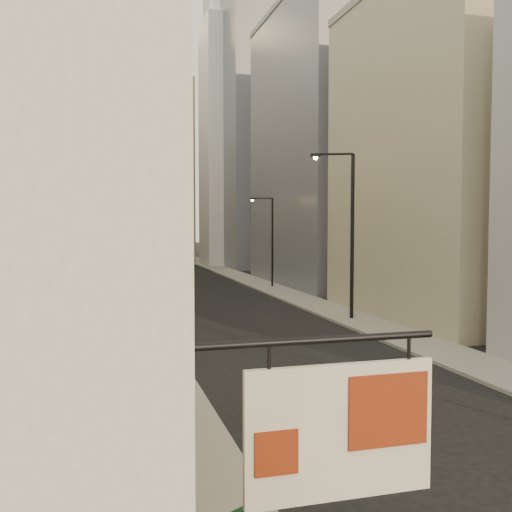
{
  "coord_description": "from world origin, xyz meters",
  "views": [
    {
      "loc": [
        -8.35,
        -1.12,
        5.81
      ],
      "look_at": [
        -1.59,
        23.24,
        4.39
      ],
      "focal_mm": 40.0,
      "sensor_mm": 36.0,
      "label": 1
    }
  ],
  "objects_px": {
    "white_tower": "(231,133)",
    "traffic_light_left": "(121,255)",
    "clock_tower": "(144,150)",
    "streetlamp_far": "(270,237)",
    "streetlamp_mid": "(348,225)"
  },
  "relations": [
    {
      "from": "white_tower",
      "to": "traffic_light_left",
      "type": "distance_m",
      "value": 42.84
    },
    {
      "from": "clock_tower",
      "to": "streetlamp_far",
      "type": "distance_m",
      "value": 46.17
    },
    {
      "from": "streetlamp_mid",
      "to": "streetlamp_far",
      "type": "distance_m",
      "value": 18.09
    },
    {
      "from": "clock_tower",
      "to": "streetlamp_far",
      "type": "bearing_deg",
      "value": -79.98
    },
    {
      "from": "streetlamp_mid",
      "to": "traffic_light_left",
      "type": "relative_size",
      "value": 2.01
    },
    {
      "from": "streetlamp_far",
      "to": "clock_tower",
      "type": "bearing_deg",
      "value": 120.33
    },
    {
      "from": "streetlamp_mid",
      "to": "streetlamp_far",
      "type": "height_order",
      "value": "streetlamp_mid"
    },
    {
      "from": "clock_tower",
      "to": "white_tower",
      "type": "height_order",
      "value": "clock_tower"
    },
    {
      "from": "white_tower",
      "to": "streetlamp_mid",
      "type": "bearing_deg",
      "value": -94.68
    },
    {
      "from": "streetlamp_mid",
      "to": "traffic_light_left",
      "type": "bearing_deg",
      "value": 159.79
    },
    {
      "from": "clock_tower",
      "to": "traffic_light_left",
      "type": "bearing_deg",
      "value": -96.52
    },
    {
      "from": "clock_tower",
      "to": "streetlamp_mid",
      "type": "relative_size",
      "value": 4.47
    },
    {
      "from": "white_tower",
      "to": "streetlamp_far",
      "type": "height_order",
      "value": "white_tower"
    },
    {
      "from": "streetlamp_mid",
      "to": "traffic_light_left",
      "type": "distance_m",
      "value": 17.23
    },
    {
      "from": "clock_tower",
      "to": "white_tower",
      "type": "relative_size",
      "value": 1.08
    }
  ]
}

